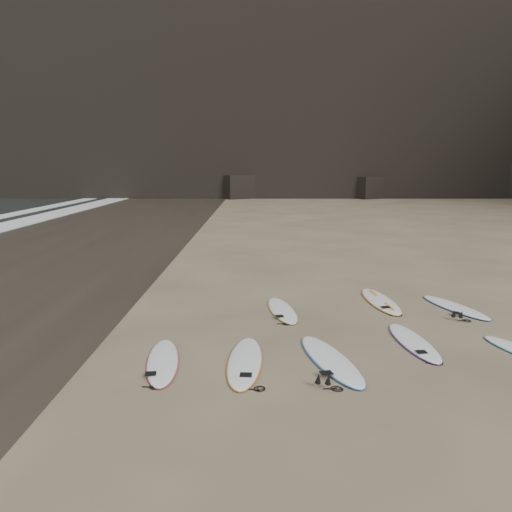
{
  "coord_description": "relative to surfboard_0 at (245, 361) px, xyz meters",
  "views": [
    {
      "loc": [
        -3.88,
        -9.32,
        3.56
      ],
      "look_at": [
        -3.87,
        1.91,
        1.5
      ],
      "focal_mm": 35.0,
      "sensor_mm": 36.0,
      "label": 1
    }
  ],
  "objects": [
    {
      "name": "surfboard_1",
      "position": [
        1.57,
        0.08,
        0.0
      ],
      "size": [
        1.23,
        2.65,
        0.09
      ],
      "primitive_type": "ellipsoid",
      "rotation": [
        0.0,
        0.0,
        0.24
      ],
      "color": "white",
      "rests_on": "ground"
    },
    {
      "name": "ground",
      "position": [
        4.07,
        0.75,
        -0.04
      ],
      "size": [
        240.0,
        240.0,
        0.0
      ],
      "primitive_type": "plane",
      "color": "#897559",
      "rests_on": "ground"
    },
    {
      "name": "surfboard_5",
      "position": [
        0.85,
        3.27,
        -0.0
      ],
      "size": [
        0.89,
        2.35,
        0.08
      ],
      "primitive_type": "ellipsoid",
      "rotation": [
        0.0,
        0.0,
        0.15
      ],
      "color": "white",
      "rests_on": "ground"
    },
    {
      "name": "headland",
      "position": [
        27.91,
        49.53,
        20.98
      ],
      "size": [
        170.0,
        101.0,
        63.47
      ],
      "color": "black",
      "rests_on": "ground"
    },
    {
      "name": "surfboard_6",
      "position": [
        3.48,
        4.07,
        0.0
      ],
      "size": [
        0.82,
        2.64,
        0.09
      ],
      "primitive_type": "ellipsoid",
      "rotation": [
        0.0,
        0.0,
        0.07
      ],
      "color": "white",
      "rests_on": "ground"
    },
    {
      "name": "wet_sand",
      "position": [
        -8.93,
        10.75,
        -0.04
      ],
      "size": [
        12.0,
        200.0,
        0.01
      ],
      "primitive_type": "cube",
      "color": "#383026",
      "rests_on": "ground"
    },
    {
      "name": "surfboard_7",
      "position": [
        5.21,
        3.52,
        -0.0
      ],
      "size": [
        1.29,
        2.42,
        0.08
      ],
      "primitive_type": "ellipsoid",
      "rotation": [
        0.0,
        0.0,
        0.32
      ],
      "color": "white",
      "rests_on": "ground"
    },
    {
      "name": "surfboard_0",
      "position": [
        0.0,
        0.0,
        0.0
      ],
      "size": [
        0.71,
        2.5,
        0.09
      ],
      "primitive_type": "ellipsoid",
      "rotation": [
        0.0,
        0.0,
        -0.05
      ],
      "color": "white",
      "rests_on": "ground"
    },
    {
      "name": "surfboard_2",
      "position": [
        3.39,
        1.01,
        -0.0
      ],
      "size": [
        0.74,
        2.36,
        0.08
      ],
      "primitive_type": "ellipsoid",
      "rotation": [
        0.0,
        0.0,
        0.08
      ],
      "color": "white",
      "rests_on": "ground"
    },
    {
      "name": "surfboard_11",
      "position": [
        -1.5,
        0.0,
        -0.0
      ],
      "size": [
        0.85,
        2.33,
        0.08
      ],
      "primitive_type": "ellipsoid",
      "rotation": [
        0.0,
        0.0,
        0.14
      ],
      "color": "white",
      "rests_on": "ground"
    }
  ]
}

